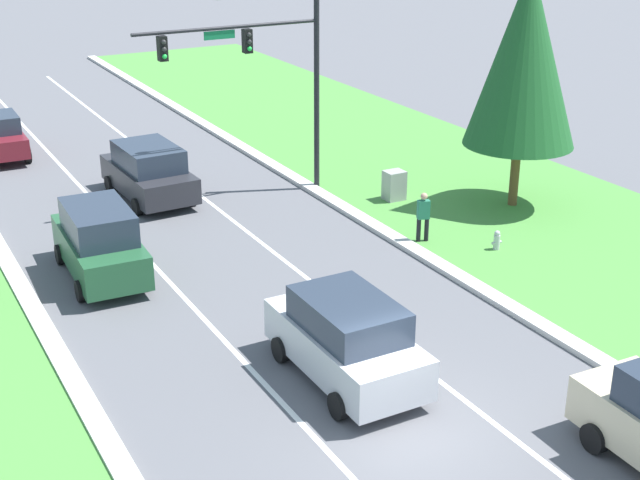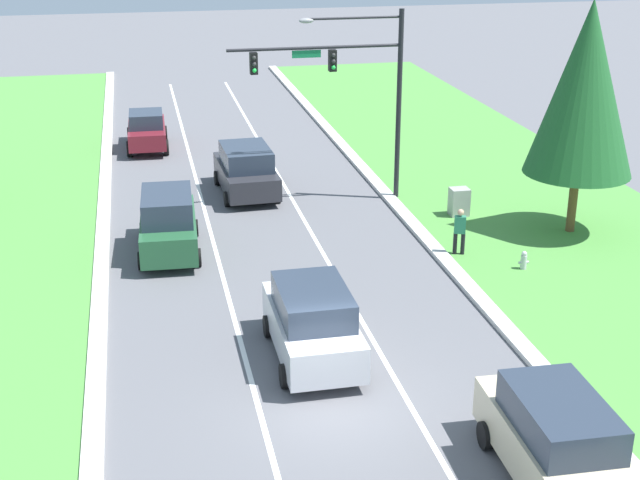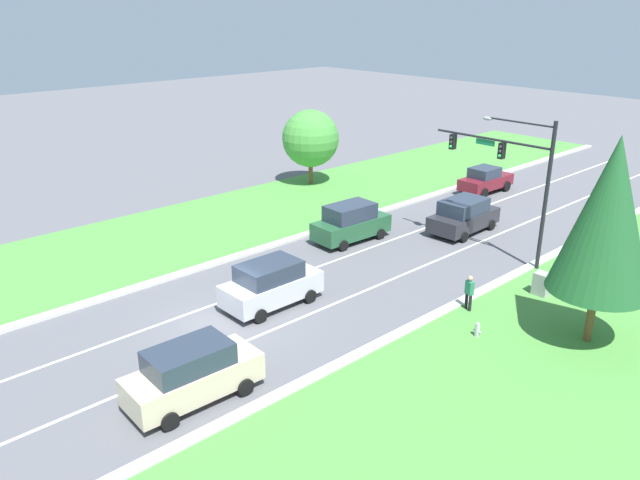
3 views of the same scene
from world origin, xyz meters
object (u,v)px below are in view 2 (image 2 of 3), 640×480
object	(u,v)px
pedestrian	(460,230)
traffic_signal_mast	(351,78)
silver_suv	(312,322)
conifer_near_right_tree	(585,89)
burgundy_sedan	(147,130)
utility_cabinet	(459,203)
champagne_suv	(555,440)
charcoal_suv	(246,170)
forest_suv	(168,223)
fire_hydrant	(524,261)

from	to	relation	value
pedestrian	traffic_signal_mast	bearing A→B (deg)	-52.29
silver_suv	conifer_near_right_tree	bearing A→B (deg)	33.53
pedestrian	conifer_near_right_tree	xyz separation A→B (m)	(4.77, 1.30, 4.36)
silver_suv	burgundy_sedan	distance (m)	22.53
utility_cabinet	champagne_suv	bearing A→B (deg)	-103.51
traffic_signal_mast	champagne_suv	bearing A→B (deg)	-90.70
burgundy_sedan	utility_cabinet	world-z (taller)	burgundy_sedan
charcoal_suv	silver_suv	size ratio (longest dim) A/B	1.05
charcoal_suv	forest_suv	bearing A→B (deg)	-122.45
champagne_suv	burgundy_sedan	distance (m)	29.56
traffic_signal_mast	charcoal_suv	world-z (taller)	traffic_signal_mast
forest_suv	utility_cabinet	bearing A→B (deg)	9.72
silver_suv	fire_hydrant	size ratio (longest dim) A/B	6.47
forest_suv	fire_hydrant	distance (m)	11.99
charcoal_suv	pedestrian	world-z (taller)	charcoal_suv
champagne_suv	fire_hydrant	bearing A→B (deg)	70.79
champagne_suv	burgundy_sedan	size ratio (longest dim) A/B	1.06
forest_suv	conifer_near_right_tree	distance (m)	15.04
burgundy_sedan	fire_hydrant	bearing A→B (deg)	-55.88
charcoal_suv	fire_hydrant	bearing A→B (deg)	-54.08
traffic_signal_mast	champagne_suv	size ratio (longest dim) A/B	1.61
champagne_suv	traffic_signal_mast	bearing A→B (deg)	91.15
traffic_signal_mast	utility_cabinet	size ratio (longest dim) A/B	6.61
champagne_suv	silver_suv	distance (m)	7.43
utility_cabinet	conifer_near_right_tree	distance (m)	6.32
traffic_signal_mast	fire_hydrant	size ratio (longest dim) A/B	10.76
fire_hydrant	traffic_signal_mast	bearing A→B (deg)	115.61
burgundy_sedan	traffic_signal_mast	bearing A→B (deg)	-50.68
champagne_suv	pedestrian	distance (m)	12.59
utility_cabinet	fire_hydrant	world-z (taller)	utility_cabinet
charcoal_suv	silver_suv	bearing A→B (deg)	-92.60
charcoal_suv	conifer_near_right_tree	distance (m)	13.68
champagne_suv	silver_suv	xyz separation A→B (m)	(-3.81, 6.37, -0.00)
forest_suv	utility_cabinet	xyz separation A→B (m)	(11.02, 1.38, -0.51)
champagne_suv	silver_suv	bearing A→B (deg)	122.74
silver_suv	pedestrian	world-z (taller)	silver_suv
burgundy_sedan	utility_cabinet	xyz separation A→B (m)	(11.35, -12.49, -0.36)
forest_suv	champagne_suv	size ratio (longest dim) A/B	1.00
forest_suv	pedestrian	distance (m)	9.92
champagne_suv	conifer_near_right_tree	size ratio (longest dim) A/B	0.56
champagne_suv	fire_hydrant	xyz separation A→B (m)	(4.11, 10.67, -0.70)
silver_suv	fire_hydrant	xyz separation A→B (m)	(7.92, 4.29, -0.69)
pedestrian	silver_suv	bearing A→B (deg)	61.80
silver_suv	pedestrian	distance (m)	8.68
champagne_suv	utility_cabinet	distance (m)	16.58
charcoal_suv	pedestrian	distance (m)	10.34
charcoal_suv	utility_cabinet	distance (m)	8.82
conifer_near_right_tree	fire_hydrant	bearing A→B (deg)	-136.57
traffic_signal_mast	forest_suv	size ratio (longest dim) A/B	1.61
silver_suv	utility_cabinet	xyz separation A→B (m)	(7.69, 9.74, -0.47)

